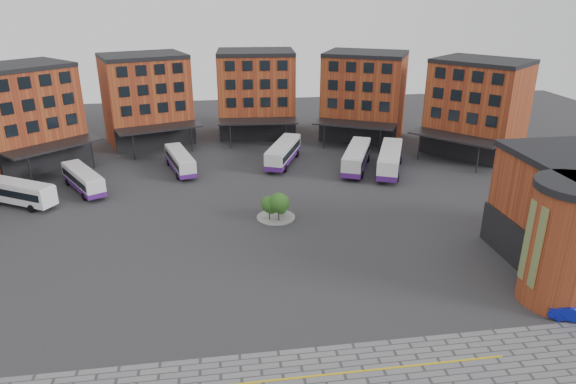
{
  "coord_description": "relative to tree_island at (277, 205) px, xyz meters",
  "views": [
    {
      "loc": [
        -4.51,
        -41.05,
        24.46
      ],
      "look_at": [
        3.06,
        9.72,
        4.0
      ],
      "focal_mm": 32.0,
      "sensor_mm": 36.0,
      "label": 1
    }
  ],
  "objects": [
    {
      "name": "bus_d",
      "position": [
        3.49,
        19.75,
        -0.07
      ],
      "size": [
        6.84,
        11.52,
        3.21
      ],
      "rotation": [
        0.0,
        0.0,
        -0.4
      ],
      "color": "silver",
      "rests_on": "ground"
    },
    {
      "name": "yellow_line",
      "position": [
        -0.07,
        -25.46,
        -1.78
      ],
      "size": [
        26.0,
        0.15,
        0.02
      ],
      "primitive_type": "cube",
      "color": "gold",
      "rests_on": "paving_zone"
    },
    {
      "name": "tree_island",
      "position": [
        0.0,
        0.0,
        0.0
      ],
      "size": [
        4.4,
        4.4,
        3.38
      ],
      "color": "gray",
      "rests_on": "ground"
    },
    {
      "name": "blue_car",
      "position": [
        20.82,
        -22.21,
        -1.16
      ],
      "size": [
        4.16,
        2.88,
        1.3
      ],
      "primitive_type": "imported",
      "rotation": [
        0.0,
        0.0,
        1.15
      ],
      "color": "#0B1599",
      "rests_on": "ground"
    },
    {
      "name": "bus_a",
      "position": [
        -30.45,
        8.97,
        -0.06
      ],
      "size": [
        10.19,
        7.38,
        2.95
      ],
      "rotation": [
        0.0,
        0.0,
        1.03
      ],
      "color": "white",
      "rests_on": "ground"
    },
    {
      "name": "bus_c",
      "position": [
        -11.55,
        18.52,
        -0.25
      ],
      "size": [
        4.91,
        10.47,
        2.88
      ],
      "rotation": [
        0.0,
        0.0,
        0.26
      ],
      "color": "silver",
      "rests_on": "ground"
    },
    {
      "name": "main_building",
      "position": [
        -6.84,
        26.79,
        5.42
      ],
      "size": [
        94.14,
        42.48,
        14.6
      ],
      "color": "brown",
      "rests_on": "ground"
    },
    {
      "name": "bus_f",
      "position": [
        17.94,
        13.84,
        0.05
      ],
      "size": [
        7.26,
        12.33,
        3.43
      ],
      "rotation": [
        0.0,
        0.0,
        -0.39
      ],
      "color": "white",
      "rests_on": "ground"
    },
    {
      "name": "bus_e",
      "position": [
        13.57,
        15.67,
        -0.01
      ],
      "size": [
        7.12,
        11.86,
        3.31
      ],
      "rotation": [
        0.0,
        0.0,
        -0.41
      ],
      "color": "silver",
      "rests_on": "ground"
    },
    {
      "name": "bus_b",
      "position": [
        -23.57,
        12.61,
        -0.26
      ],
      "size": [
        7.12,
        9.97,
        2.86
      ],
      "rotation": [
        0.0,
        0.0,
        0.52
      ],
      "color": "silver",
      "rests_on": "ground"
    },
    {
      "name": "ground",
      "position": [
        -2.07,
        -11.46,
        -1.81
      ],
      "size": [
        160.0,
        160.0,
        0.0
      ],
      "primitive_type": "plane",
      "color": "#28282B",
      "rests_on": "ground"
    }
  ]
}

